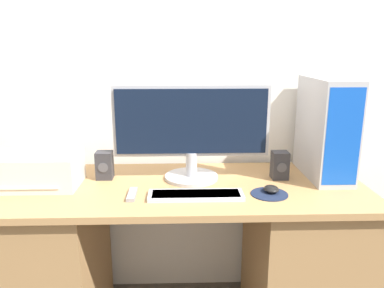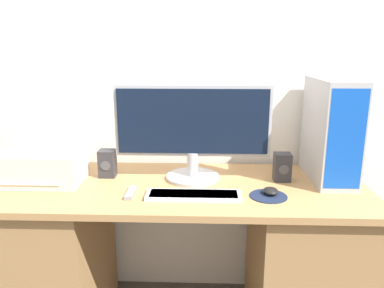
{
  "view_description": "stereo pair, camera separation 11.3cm",
  "coord_description": "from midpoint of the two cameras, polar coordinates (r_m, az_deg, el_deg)",
  "views": [
    {
      "loc": [
        0.03,
        -1.31,
        1.41
      ],
      "look_at": [
        0.08,
        0.33,
        0.98
      ],
      "focal_mm": 35.0,
      "sensor_mm": 36.0,
      "label": 1
    },
    {
      "loc": [
        0.14,
        -1.31,
        1.41
      ],
      "look_at": [
        0.08,
        0.33,
        0.98
      ],
      "focal_mm": 35.0,
      "sensor_mm": 36.0,
      "label": 2
    }
  ],
  "objects": [
    {
      "name": "speaker_left",
      "position": [
        1.88,
        -11.11,
        -2.93
      ],
      "size": [
        0.08,
        0.08,
        0.14
      ],
      "color": "#2D2D33",
      "rests_on": "desk"
    },
    {
      "name": "mousepad",
      "position": [
        1.67,
        13.48,
        -7.75
      ],
      "size": [
        0.16,
        0.16,
        0.0
      ],
      "color": "#19233D",
      "rests_on": "desk"
    },
    {
      "name": "keyboard",
      "position": [
        1.62,
        2.25,
        -7.81
      ],
      "size": [
        0.41,
        0.11,
        0.02
      ],
      "color": "silver",
      "rests_on": "desk"
    },
    {
      "name": "printer",
      "position": [
        1.89,
        -20.53,
        -3.32
      ],
      "size": [
        0.39,
        0.25,
        0.15
      ],
      "color": "beige",
      "rests_on": "desk"
    },
    {
      "name": "mouse",
      "position": [
        1.69,
        13.8,
        -6.99
      ],
      "size": [
        0.07,
        0.08,
        0.03
      ],
      "color": "black",
      "rests_on": "mousepad"
    },
    {
      "name": "computer_tower",
      "position": [
        1.91,
        22.01,
        1.97
      ],
      "size": [
        0.17,
        0.41,
        0.49
      ],
      "color": "#B2B2B7",
      "rests_on": "desk"
    },
    {
      "name": "wall_back",
      "position": [
        2.03,
        -0.21,
        13.02
      ],
      "size": [
        6.4,
        0.05,
        2.7
      ],
      "color": "white",
      "rests_on": "ground_plane"
    },
    {
      "name": "speaker_right",
      "position": [
        1.86,
        15.3,
        -3.43
      ],
      "size": [
        0.08,
        0.08,
        0.14
      ],
      "color": "#2D2D33",
      "rests_on": "desk"
    },
    {
      "name": "monitor",
      "position": [
        1.77,
        1.93,
        2.47
      ],
      "size": [
        0.74,
        0.26,
        0.46
      ],
      "color": "#B7B7BC",
      "rests_on": "desk"
    },
    {
      "name": "desk",
      "position": [
        1.93,
        -0.67,
        -16.76
      ],
      "size": [
        1.78,
        0.67,
        0.78
      ],
      "color": "tan",
      "rests_on": "ground_plane"
    },
    {
      "name": "remote_control",
      "position": [
        1.66,
        -7.39,
        -7.41
      ],
      "size": [
        0.03,
        0.14,
        0.02
      ],
      "color": "gray",
      "rests_on": "desk"
    }
  ]
}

